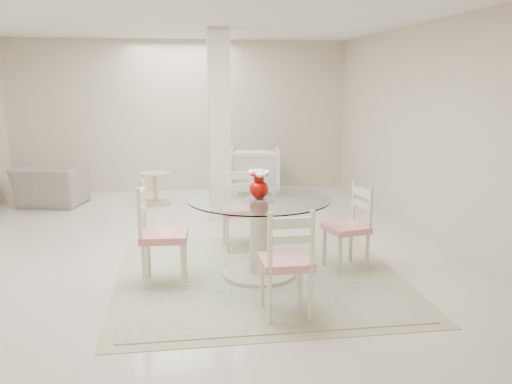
{
  "coord_description": "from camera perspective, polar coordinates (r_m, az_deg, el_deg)",
  "views": [
    {
      "loc": [
        -0.11,
        -6.43,
        1.98
      ],
      "look_at": [
        0.69,
        -0.99,
        0.85
      ],
      "focal_mm": 38.0,
      "sensor_mm": 36.0,
      "label": 1
    }
  ],
  "objects": [
    {
      "name": "red_vase",
      "position": [
        5.39,
        0.32,
        0.85
      ],
      "size": [
        0.22,
        0.21,
        0.29
      ],
      "color": "#A40A05",
      "rests_on": "dining_table"
    },
    {
      "name": "side_table",
      "position": [
        9.0,
        -10.54,
        0.28
      ],
      "size": [
        0.5,
        0.5,
        0.52
      ],
      "color": "#DABF86",
      "rests_on": "ground"
    },
    {
      "name": "room_shell",
      "position": [
        6.43,
        -7.52,
        10.42
      ],
      "size": [
        6.02,
        7.02,
        2.71
      ],
      "color": "beige",
      "rests_on": "ground"
    },
    {
      "name": "dining_table",
      "position": [
        5.52,
        0.3,
        -4.78
      ],
      "size": [
        1.43,
        1.43,
        0.83
      ],
      "rotation": [
        0.0,
        0.0,
        0.09
      ],
      "color": "beige",
      "rests_on": "ground"
    },
    {
      "name": "dining_chair_east",
      "position": [
        5.82,
        10.05,
        -2.98
      ],
      "size": [
        0.48,
        0.48,
        1.01
      ],
      "rotation": [
        0.0,
        0.0,
        -1.34
      ],
      "color": "beige",
      "rests_on": "ground"
    },
    {
      "name": "recliner_taupe",
      "position": [
        9.3,
        -20.76,
        0.58
      ],
      "size": [
        1.16,
        1.07,
        0.64
      ],
      "primitive_type": "imported",
      "rotation": [
        0.0,
        0.0,
        2.9
      ],
      "color": "gray",
      "rests_on": "ground"
    },
    {
      "name": "dining_chair_south",
      "position": [
        4.54,
        3.34,
        -6.66
      ],
      "size": [
        0.43,
        0.43,
        1.06
      ],
      "rotation": [
        0.0,
        0.0,
        3.16
      ],
      "color": "#F3ECC7",
      "rests_on": "ground"
    },
    {
      "name": "dining_chair_north",
      "position": [
        6.45,
        -1.82,
        -1.13
      ],
      "size": [
        0.43,
        0.43,
        1.06
      ],
      "rotation": [
        0.0,
        0.0,
        0.02
      ],
      "color": "beige",
      "rests_on": "ground"
    },
    {
      "name": "armchair_white",
      "position": [
        9.61,
        -0.18,
        2.24
      ],
      "size": [
        1.0,
        1.02,
        0.82
      ],
      "primitive_type": "imported",
      "rotation": [
        0.0,
        0.0,
        2.99
      ],
      "color": "silver",
      "rests_on": "ground"
    },
    {
      "name": "ground",
      "position": [
        6.73,
        -7.1,
        -5.59
      ],
      "size": [
        7.0,
        7.0,
        0.0
      ],
      "primitive_type": "plane",
      "color": "silver",
      "rests_on": "ground"
    },
    {
      "name": "column",
      "position": [
        7.78,
        -3.88,
        6.96
      ],
      "size": [
        0.3,
        0.3,
        2.7
      ],
      "primitive_type": "cube",
      "color": "beige",
      "rests_on": "ground"
    },
    {
      "name": "area_rug",
      "position": [
        5.65,
        0.3,
        -8.8
      ],
      "size": [
        2.89,
        2.89,
        0.02
      ],
      "color": "tan",
      "rests_on": "ground"
    },
    {
      "name": "dining_chair_west",
      "position": [
        5.34,
        -10.44,
        -3.68
      ],
      "size": [
        0.48,
        0.47,
        1.12
      ],
      "rotation": [
        0.0,
        0.0,
        1.51
      ],
      "color": "beige",
      "rests_on": "ground"
    }
  ]
}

